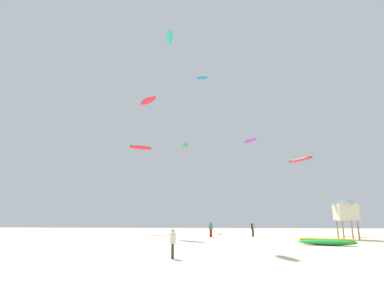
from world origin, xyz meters
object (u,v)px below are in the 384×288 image
object	(u,v)px
kite_aloft_1	(148,101)
kite_aloft_0	(170,37)
person_midground	(253,228)
kite_aloft_5	(202,78)
kite_grounded_near	(327,242)
lifeguard_tower	(345,209)
person_left	(211,228)
kite_aloft_3	(141,148)
kite_aloft_6	(250,141)
kite_aloft_2	(186,145)
person_foreground	(173,241)
kite_aloft_4	(300,160)

from	to	relation	value
kite_aloft_1	kite_aloft_0	bearing A→B (deg)	-64.23
person_midground	kite_aloft_5	size ratio (longest dim) A/B	0.80
kite_aloft_0	kite_grounded_near	bearing A→B (deg)	-21.27
lifeguard_tower	kite_aloft_1	bearing A→B (deg)	162.93
person_left	kite_aloft_3	size ratio (longest dim) A/B	0.44
kite_aloft_6	lifeguard_tower	bearing A→B (deg)	-39.70
kite_aloft_1	kite_aloft_2	bearing A→B (deg)	70.99
person_foreground	kite_aloft_6	world-z (taller)	kite_aloft_6
kite_aloft_5	kite_aloft_2	bearing A→B (deg)	145.44
lifeguard_tower	kite_aloft_2	size ratio (longest dim) A/B	1.28
person_left	kite_aloft_5	xyz separation A→B (m)	(-1.60, 14.41, 26.19)
person_foreground	kite_aloft_4	world-z (taller)	kite_aloft_4
kite_aloft_0	kite_aloft_3	world-z (taller)	kite_aloft_0
kite_aloft_1	person_midground	bearing A→B (deg)	-12.50
kite_aloft_0	kite_aloft_6	world-z (taller)	kite_aloft_0
lifeguard_tower	kite_aloft_2	distance (m)	29.80
person_left	lifeguard_tower	bearing A→B (deg)	-142.72
lifeguard_tower	kite_aloft_5	size ratio (longest dim) A/B	1.94
person_midground	kite_aloft_6	size ratio (longest dim) A/B	0.65
kite_aloft_5	kite_aloft_6	distance (m)	19.08
person_left	kite_aloft_0	size ratio (longest dim) A/B	0.59
kite_aloft_3	kite_aloft_4	bearing A→B (deg)	-10.77
person_midground	kite_aloft_0	distance (m)	24.72
kite_aloft_4	lifeguard_tower	bearing A→B (deg)	-81.80
kite_aloft_2	kite_aloft_5	bearing A→B (deg)	-34.56
lifeguard_tower	kite_aloft_1	xyz separation A→B (m)	(-23.32, 7.16, 15.90)
kite_aloft_2	person_left	bearing A→B (deg)	-73.93
kite_aloft_3	kite_aloft_4	world-z (taller)	kite_aloft_3
kite_grounded_near	lifeguard_tower	xyz separation A→B (m)	(4.76, 7.83, 2.80)
kite_grounded_near	kite_aloft_3	xyz separation A→B (m)	(-21.45, 22.78, 13.47)
person_foreground	person_left	bearing A→B (deg)	79.53
person_midground	person_foreground	bearing A→B (deg)	-121.43
person_midground	kite_aloft_0	xyz separation A→B (m)	(-9.38, -6.46, 21.94)
kite_aloft_2	kite_aloft_6	bearing A→B (deg)	-49.85
person_midground	kite_grounded_near	distance (m)	12.75
person_left	kite_grounded_near	size ratio (longest dim) A/B	0.38
kite_grounded_near	lifeguard_tower	distance (m)	9.58
kite_aloft_5	kite_aloft_6	bearing A→B (deg)	-54.63
person_midground	kite_aloft_6	xyz separation A→B (m)	(0.52, 3.25, 11.57)
kite_aloft_3	kite_aloft_6	bearing A→B (deg)	-23.73
person_foreground	lifeguard_tower	bearing A→B (deg)	41.24
person_foreground	lifeguard_tower	distance (m)	23.44
kite_aloft_1	kite_aloft_2	size ratio (longest dim) A/B	1.14
kite_grounded_near	kite_aloft_2	world-z (taller)	kite_aloft_2
person_midground	person_left	size ratio (longest dim) A/B	0.99
kite_aloft_0	kite_aloft_3	bearing A→B (deg)	113.39
person_midground	kite_aloft_2	bearing A→B (deg)	107.87
person_left	kite_grounded_near	bearing A→B (deg)	-179.66
kite_aloft_2	kite_aloft_4	world-z (taller)	kite_aloft_2
lifeguard_tower	kite_aloft_6	distance (m)	14.88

